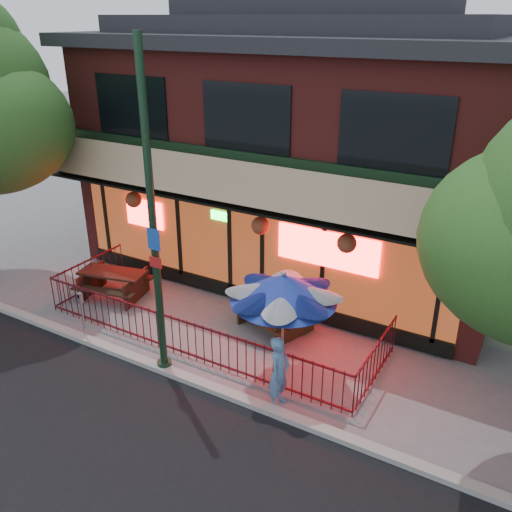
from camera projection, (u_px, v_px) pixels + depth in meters
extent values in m
plane|color=gray|center=(176.00, 360.00, 12.42)|extent=(80.00, 80.00, 0.00)
cube|color=#999993|center=(162.00, 369.00, 12.00)|extent=(80.00, 0.25, 0.12)
cube|color=maroon|center=(313.00, 156.00, 16.79)|extent=(12.00, 8.00, 6.50)
cube|color=#59230F|center=(247.00, 247.00, 14.27)|extent=(11.00, 0.06, 2.60)
cube|color=#FF0C0C|center=(327.00, 249.00, 12.96)|extent=(2.60, 0.04, 0.90)
cube|color=#FF0C0C|center=(144.00, 213.00, 15.62)|extent=(1.30, 0.04, 0.80)
cube|color=#D0AE83|center=(236.00, 181.00, 13.11)|extent=(12.20, 1.33, 1.26)
cube|color=black|center=(131.00, 106.00, 14.56)|extent=(2.40, 0.06, 1.60)
cube|color=black|center=(246.00, 118.00, 12.90)|extent=(2.40, 0.06, 1.60)
cube|color=black|center=(394.00, 132.00, 11.25)|extent=(2.40, 0.06, 1.60)
cube|color=black|center=(247.00, 294.00, 14.81)|extent=(11.00, 0.12, 0.40)
cube|color=#FFC672|center=(474.00, 262.00, 11.20)|extent=(0.18, 0.18, 0.32)
cube|color=#460F17|center=(179.00, 320.00, 12.19)|extent=(8.40, 0.04, 0.04)
cube|color=#460F17|center=(181.00, 351.00, 12.53)|extent=(8.40, 0.04, 0.04)
cube|color=#460F17|center=(88.00, 261.00, 15.15)|extent=(0.04, 2.60, 0.04)
cube|color=#460F17|center=(378.00, 344.00, 11.29)|extent=(0.04, 2.60, 0.04)
cylinder|color=#460F17|center=(180.00, 337.00, 12.38)|extent=(0.02, 0.02, 1.00)
cylinder|color=#16321E|center=(153.00, 222.00, 10.69)|extent=(0.16, 0.16, 7.00)
cylinder|color=#16321E|center=(165.00, 365.00, 12.07)|extent=(0.32, 0.32, 0.20)
cube|color=#194CB2|center=(154.00, 239.00, 10.63)|extent=(0.30, 0.02, 0.45)
cube|color=red|center=(156.00, 262.00, 10.84)|extent=(0.30, 0.02, 0.22)
cube|color=#321A12|center=(92.00, 281.00, 15.25)|extent=(0.36, 1.30, 0.75)
cube|color=#321A12|center=(137.00, 288.00, 14.87)|extent=(0.36, 1.30, 0.75)
cube|color=#321A12|center=(112.00, 272.00, 14.91)|extent=(1.95, 1.16, 0.06)
cube|color=#321A12|center=(103.00, 291.00, 14.54)|extent=(1.84, 0.69, 0.05)
cube|color=#321A12|center=(124.00, 274.00, 15.52)|extent=(1.84, 0.69, 0.05)
cube|color=#362612|center=(257.00, 304.00, 14.06)|extent=(0.50, 1.25, 0.74)
cube|color=#362612|center=(295.00, 326.00, 13.08)|extent=(0.50, 1.25, 0.74)
cube|color=#362612|center=(276.00, 301.00, 13.42)|extent=(1.96, 1.33, 0.06)
cube|color=#362612|center=(259.00, 319.00, 13.22)|extent=(1.79, 0.88, 0.05)
cube|color=#362612|center=(292.00, 305.00, 13.87)|extent=(1.79, 0.88, 0.05)
cylinder|color=gray|center=(283.00, 330.00, 11.41)|extent=(0.05, 0.05, 2.32)
cone|color=navy|center=(284.00, 288.00, 11.01)|extent=(2.21, 2.21, 0.58)
sphere|color=gray|center=(284.00, 274.00, 10.88)|extent=(0.11, 0.11, 0.11)
imported|color=#5782AF|center=(279.00, 372.00, 10.67)|extent=(0.38, 0.58, 1.57)
cylinder|color=gray|center=(83.00, 321.00, 13.02)|extent=(0.05, 0.05, 1.02)
cube|color=gray|center=(80.00, 298.00, 12.77)|extent=(0.12, 0.10, 0.26)
cube|color=black|center=(78.00, 297.00, 12.71)|extent=(0.07, 0.01, 0.09)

